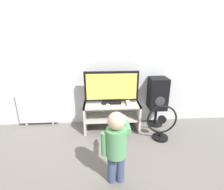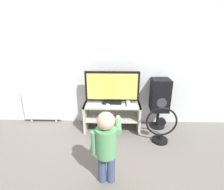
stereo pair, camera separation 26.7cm
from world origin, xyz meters
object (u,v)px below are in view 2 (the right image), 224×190
at_px(television, 112,88).
at_px(speaker_tower, 160,96).
at_px(game_console, 128,104).
at_px(remote_secondary, 107,104).
at_px(child, 107,142).
at_px(remote_primary, 93,105).
at_px(floor_fan, 161,127).
at_px(radiator, 42,105).

distance_m(television, speaker_tower, 0.86).
height_order(television, game_console, television).
distance_m(remote_secondary, child, 1.11).
xyz_separation_m(remote_primary, speaker_tower, (1.15, 0.23, 0.09)).
height_order(game_console, speaker_tower, speaker_tower).
bearing_deg(speaker_tower, remote_secondary, -169.28).
distance_m(speaker_tower, floor_fan, 0.59).
bearing_deg(game_console, remote_primary, -175.93).
bearing_deg(speaker_tower, remote_primary, -168.61).
bearing_deg(remote_primary, remote_secondary, 14.00).
bearing_deg(radiator, game_console, -11.51).
relative_size(game_console, child, 0.20).
xyz_separation_m(television, floor_fan, (0.78, -0.40, -0.51)).
bearing_deg(television, game_console, -23.14).
relative_size(television, child, 1.03).
relative_size(remote_secondary, child, 0.14).
xyz_separation_m(floor_fan, radiator, (-2.13, 0.62, 0.08)).
distance_m(remote_primary, radiator, 1.11).
distance_m(child, floor_fan, 1.17).
relative_size(game_console, radiator, 0.26).
distance_m(television, floor_fan, 1.01).
bearing_deg(game_console, television, 156.86).
xyz_separation_m(child, radiator, (-1.32, 1.43, -0.17)).
distance_m(remote_primary, speaker_tower, 1.18).
bearing_deg(radiator, floor_fan, -16.20).
bearing_deg(remote_primary, child, -74.77).
bearing_deg(remote_secondary, floor_fan, -19.44).
height_order(remote_primary, remote_secondary, same).
height_order(child, radiator, child).
relative_size(child, speaker_tower, 0.98).
bearing_deg(child, remote_secondary, 92.68).
relative_size(game_console, speaker_tower, 0.20).
height_order(television, floor_fan, television).
relative_size(television, radiator, 1.32).
distance_m(child, speaker_tower, 1.55).
height_order(game_console, remote_primary, game_console).
distance_m(game_console, remote_primary, 0.59).
bearing_deg(child, remote_primary, 105.23).
relative_size(television, game_console, 5.13).
xyz_separation_m(remote_secondary, radiator, (-1.27, 0.31, -0.16)).
bearing_deg(remote_secondary, speaker_tower, 10.72).
bearing_deg(floor_fan, game_console, 150.23).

